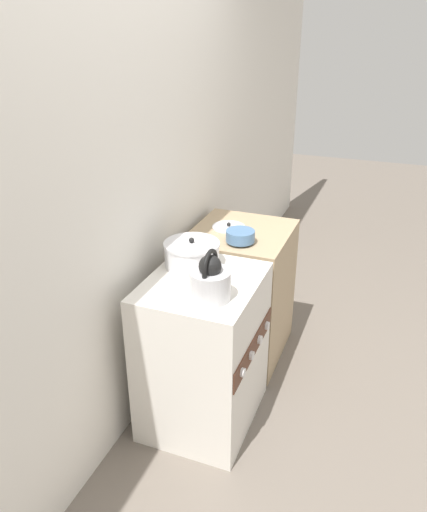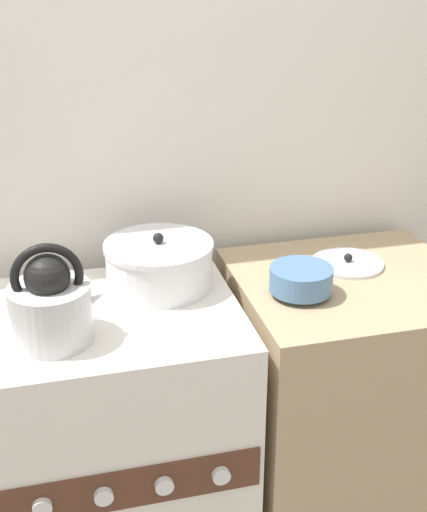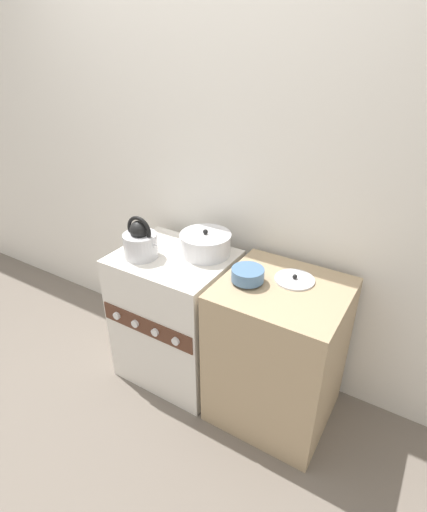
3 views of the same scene
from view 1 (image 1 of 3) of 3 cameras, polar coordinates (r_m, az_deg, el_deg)
ground_plane at (r=2.82m, az=4.19°, el=-18.86°), size 12.00×12.00×0.00m
wall_back at (r=2.39m, az=-9.81°, el=7.61°), size 7.00×0.06×2.50m
stove at (r=2.62m, az=-1.15°, el=-10.89°), size 0.63×0.55×0.83m
counter at (r=3.14m, az=3.00°, el=-4.18°), size 0.62×0.57×0.84m
kettle at (r=2.21m, az=-0.37°, el=-2.78°), size 0.23×0.19×0.24m
cooking_pot at (r=2.53m, az=-2.49°, el=0.27°), size 0.28×0.28×0.15m
enamel_bowl at (r=2.77m, az=3.09°, el=2.29°), size 0.16×0.16×0.08m
loose_pot_lid at (r=3.00m, az=1.75°, el=3.35°), size 0.20×0.20×0.03m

